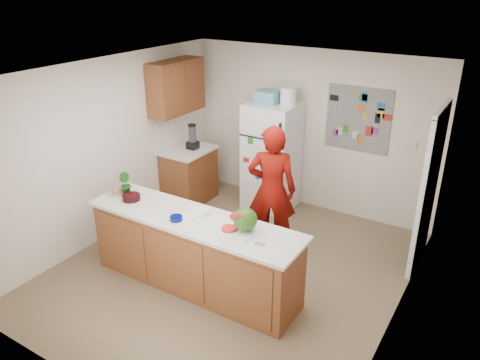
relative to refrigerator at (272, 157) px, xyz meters
The scene contains 26 objects.
floor 2.12m from the refrigerator, 76.54° to the right, with size 4.00×4.50×0.02m, color brown.
wall_back 0.71m from the refrigerator, 40.18° to the left, with size 4.00×0.02×2.50m, color beige.
wall_left 2.48m from the refrigerator, 129.69° to the right, with size 0.02×4.50×2.50m, color beige.
wall_right 3.12m from the refrigerator, 37.39° to the right, with size 0.02×4.50×2.50m, color beige.
ceiling 2.55m from the refrigerator, 76.54° to the right, with size 4.00×4.50×0.02m, color white.
doorway 2.48m from the refrigerator, 10.01° to the right, with size 0.03×0.85×2.04m, color black.
peninsula_base 2.43m from the refrigerator, 84.00° to the right, with size 2.60×0.62×0.88m, color brown.
peninsula_top 2.39m from the refrigerator, 84.00° to the right, with size 2.68×0.70×0.04m, color silver.
side_counter_base 1.41m from the refrigerator, 156.86° to the right, with size 0.60×0.80×0.86m, color brown.
side_counter_top 1.35m from the refrigerator, 156.86° to the right, with size 0.64×0.84×0.04m, color silver.
upper_cabinets 1.82m from the refrigerator, 157.05° to the right, with size 0.35×1.00×0.80m, color brown.
refrigerator is the anchor object (origin of this frame).
fridge_top_bin 0.95m from the refrigerator, behind, with size 0.35×0.28×0.18m, color #5999B2.
photo_collage 1.43m from the refrigerator, 16.61° to the left, with size 0.95×0.01×0.95m, color slate.
person 1.32m from the refrigerator, 61.85° to the right, with size 0.64×0.42×1.76m, color #710C06.
blender_appliance 1.30m from the refrigerator, 158.74° to the right, with size 0.12×0.12×0.38m, color black.
cutting_board 2.49m from the refrigerator, 69.88° to the right, with size 0.40×0.30×0.01m, color silver.
watermelon 2.50m from the refrigerator, 68.42° to the right, with size 0.26×0.26×0.26m, color #26611C.
watermelon_slice 2.51m from the refrigerator, 72.42° to the right, with size 0.17×0.17×0.02m, color red.
cherry_bowl 2.49m from the refrigerator, 105.68° to the right, with size 0.22×0.22×0.07m, color black.
white_bowl 2.27m from the refrigerator, 83.12° to the right, with size 0.21×0.21×0.06m, color silver.
cobalt_bowl 2.52m from the refrigerator, 87.16° to the right, with size 0.14×0.14×0.05m, color #05095E.
plate 2.55m from the refrigerator, 111.89° to the right, with size 0.24×0.24×0.02m, color beige.
paper_towel 2.41m from the refrigerator, 85.20° to the right, with size 0.18×0.16×0.02m, color white.
keys 2.75m from the refrigerator, 64.41° to the right, with size 0.10×0.04×0.01m, color gray.
potted_plant 2.48m from the refrigerator, 109.73° to the right, with size 0.16×0.13×0.29m, color #104211.
Camera 1 is at (2.74, -4.22, 3.45)m, focal length 35.00 mm.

